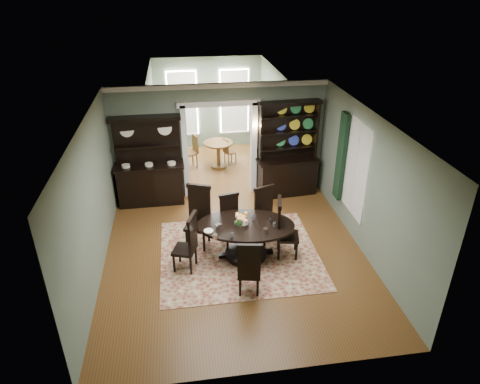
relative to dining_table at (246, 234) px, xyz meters
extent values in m
cube|color=brown|center=(-0.22, 0.01, -0.56)|extent=(5.50, 6.00, 0.01)
cube|color=white|center=(-0.22, 0.01, 2.45)|extent=(5.50, 6.00, 0.01)
cube|color=slate|center=(-2.97, 0.01, 0.95)|extent=(0.01, 6.00, 3.00)
cube|color=slate|center=(2.53, 0.01, 0.95)|extent=(0.01, 6.00, 3.00)
cube|color=slate|center=(-0.22, -2.99, 0.95)|extent=(5.50, 0.01, 3.00)
cube|color=slate|center=(-2.04, 3.01, 0.95)|extent=(1.85, 0.01, 3.00)
cube|color=slate|center=(1.61, 3.01, 0.95)|extent=(1.85, 0.01, 3.00)
cube|color=slate|center=(-0.22, 3.01, 2.20)|extent=(1.80, 0.01, 0.50)
cube|color=silver|center=(-0.22, 2.96, 2.39)|extent=(5.50, 0.10, 0.12)
cube|color=brown|center=(-0.22, 4.76, -0.56)|extent=(3.50, 3.50, 0.01)
cube|color=white|center=(-0.22, 4.76, 2.45)|extent=(3.50, 3.50, 0.01)
cube|color=slate|center=(-1.97, 4.76, 0.95)|extent=(0.01, 3.50, 3.00)
cube|color=slate|center=(1.53, 4.76, 0.95)|extent=(0.01, 3.50, 3.00)
cube|color=slate|center=(-0.22, 6.51, 0.95)|extent=(3.50, 0.01, 3.00)
cube|color=silver|center=(-1.07, 6.46, 1.00)|extent=(1.05, 0.06, 2.20)
cube|color=silver|center=(0.63, 6.46, 1.00)|extent=(1.05, 0.06, 2.20)
cube|color=silver|center=(-1.12, 3.01, 0.70)|extent=(0.14, 0.25, 2.50)
cube|color=silver|center=(0.68, 3.01, 0.70)|extent=(0.14, 0.25, 2.50)
cube|color=silver|center=(-0.22, 3.01, 1.95)|extent=(2.08, 0.25, 0.14)
cube|color=white|center=(2.52, 0.61, 1.05)|extent=(0.02, 1.10, 2.00)
cube|color=silver|center=(2.51, 0.61, 1.05)|extent=(0.01, 1.22, 2.12)
cube|color=black|center=(2.43, 1.29, 1.05)|extent=(0.10, 0.35, 2.10)
cube|color=#BC7E32|center=(0.73, 2.93, 1.30)|extent=(0.08, 0.05, 0.18)
sphere|color=#FFD88C|center=(0.63, 2.78, 1.38)|extent=(0.07, 0.07, 0.07)
sphere|color=#FFD88C|center=(0.83, 2.78, 1.38)|extent=(0.07, 0.07, 0.07)
cube|color=maroon|center=(-0.13, 0.08, -0.54)|extent=(3.35, 2.99, 0.01)
ellipsoid|color=black|center=(0.00, 0.00, 0.21)|extent=(2.19, 1.58, 0.05)
cylinder|color=black|center=(0.00, 0.00, 0.18)|extent=(2.14, 2.14, 0.03)
cylinder|color=black|center=(0.00, 0.00, -0.15)|extent=(0.25, 0.25, 0.70)
cylinder|color=black|center=(0.00, 0.00, -0.50)|extent=(0.89, 0.89, 0.11)
cylinder|color=white|center=(-0.09, 0.01, 0.27)|extent=(0.30, 0.30, 0.05)
cube|color=black|center=(-0.98, 0.55, -0.05)|extent=(0.63, 0.62, 0.06)
cube|color=black|center=(-0.90, 0.75, 0.38)|extent=(0.48, 0.23, 0.84)
cube|color=black|center=(-0.90, 0.75, 0.81)|extent=(0.53, 0.26, 0.09)
cylinder|color=black|center=(-1.23, 0.43, -0.30)|extent=(0.05, 0.05, 0.50)
cylinder|color=black|center=(-0.87, 0.30, -0.30)|extent=(0.05, 0.05, 0.50)
cylinder|color=black|center=(-1.09, 0.80, -0.30)|extent=(0.05, 0.05, 0.50)
cylinder|color=black|center=(-0.73, 0.66, -0.30)|extent=(0.05, 0.05, 0.50)
cube|color=black|center=(-0.23, 0.49, -0.13)|extent=(0.49, 0.48, 0.05)
cube|color=black|center=(-0.27, 0.66, 0.23)|extent=(0.42, 0.13, 0.71)
cube|color=black|center=(-0.27, 0.66, 0.59)|extent=(0.46, 0.16, 0.07)
cylinder|color=black|center=(-0.36, 0.29, -0.34)|extent=(0.05, 0.05, 0.42)
cylinder|color=black|center=(-0.04, 0.36, -0.34)|extent=(0.05, 0.05, 0.42)
cylinder|color=black|center=(-0.43, 0.61, -0.34)|extent=(0.05, 0.05, 0.42)
cylinder|color=black|center=(-0.11, 0.68, -0.34)|extent=(0.05, 0.05, 0.42)
cube|color=black|center=(0.57, 0.51, -0.10)|extent=(0.57, 0.56, 0.06)
cube|color=black|center=(0.50, 0.69, 0.30)|extent=(0.44, 0.20, 0.77)
cube|color=black|center=(0.50, 0.69, 0.69)|extent=(0.49, 0.23, 0.08)
cylinder|color=black|center=(0.46, 0.28, -0.32)|extent=(0.05, 0.05, 0.45)
cylinder|color=black|center=(0.80, 0.40, -0.32)|extent=(0.05, 0.05, 0.45)
cylinder|color=black|center=(0.34, 0.62, -0.32)|extent=(0.05, 0.05, 0.45)
cylinder|color=black|center=(0.68, 0.73, -0.32)|extent=(0.05, 0.05, 0.45)
cube|color=black|center=(-1.29, -0.23, -0.10)|extent=(0.56, 0.57, 0.06)
cube|color=black|center=(-1.11, -0.30, 0.29)|extent=(0.20, 0.44, 0.76)
cube|color=black|center=(-1.11, -0.30, 0.68)|extent=(0.23, 0.48, 0.08)
cylinder|color=black|center=(-1.40, -0.01, -0.33)|extent=(0.05, 0.05, 0.45)
cylinder|color=black|center=(-1.52, -0.34, -0.33)|extent=(0.05, 0.05, 0.45)
cylinder|color=black|center=(-1.07, -0.13, -0.33)|extent=(0.05, 0.05, 0.45)
cylinder|color=black|center=(-1.19, -0.46, -0.33)|extent=(0.05, 0.05, 0.45)
cube|color=black|center=(0.88, -0.09, -0.08)|extent=(0.54, 0.55, 0.06)
cube|color=black|center=(0.68, -0.05, 0.33)|extent=(0.15, 0.47, 0.80)
cube|color=black|center=(0.68, -0.05, 0.74)|extent=(0.18, 0.52, 0.08)
cylinder|color=black|center=(1.02, -0.31, -0.32)|extent=(0.05, 0.05, 0.47)
cylinder|color=black|center=(1.09, 0.05, -0.32)|extent=(0.05, 0.05, 0.47)
cylinder|color=black|center=(0.66, -0.24, -0.32)|extent=(0.05, 0.05, 0.47)
cylinder|color=black|center=(0.73, 0.12, -0.32)|extent=(0.05, 0.05, 0.47)
cube|color=black|center=(-0.12, -1.11, -0.13)|extent=(0.48, 0.47, 0.05)
cube|color=black|center=(-0.15, -1.29, 0.23)|extent=(0.42, 0.12, 0.71)
cube|color=black|center=(-0.15, -1.29, 0.60)|extent=(0.46, 0.14, 0.07)
cylinder|color=black|center=(0.07, -0.97, -0.34)|extent=(0.05, 0.05, 0.42)
cylinder|color=black|center=(-0.25, -0.92, -0.34)|extent=(0.05, 0.05, 0.42)
cylinder|color=black|center=(0.01, -1.30, -0.34)|extent=(0.05, 0.05, 0.42)
cylinder|color=black|center=(-0.31, -1.24, -0.34)|extent=(0.05, 0.05, 0.42)
cube|color=black|center=(-2.05, 2.71, -0.04)|extent=(1.65, 0.58, 1.02)
cube|color=black|center=(-2.05, 2.71, 0.49)|extent=(1.75, 0.64, 0.05)
cube|color=black|center=(-2.05, 2.93, 1.11)|extent=(1.64, 0.10, 1.21)
cube|color=black|center=(-2.05, 2.83, 0.99)|extent=(1.59, 0.31, 0.04)
cube|color=black|center=(-2.05, 2.81, 1.70)|extent=(1.75, 0.38, 0.08)
cube|color=black|center=(1.54, 2.69, -0.06)|extent=(1.56, 0.68, 0.97)
cube|color=black|center=(1.54, 2.69, 0.43)|extent=(1.67, 0.74, 0.04)
cube|color=black|center=(1.54, 2.90, 1.18)|extent=(1.51, 0.20, 1.47)
cube|color=black|center=(0.81, 2.80, 1.18)|extent=(0.08, 0.28, 1.51)
cube|color=black|center=(2.28, 2.80, 1.18)|extent=(0.08, 0.28, 1.51)
cube|color=black|center=(1.54, 2.78, 1.94)|extent=(1.65, 0.49, 0.09)
cube|color=black|center=(1.54, 2.80, 0.75)|extent=(1.53, 0.42, 0.03)
cube|color=black|center=(1.54, 2.80, 1.18)|extent=(1.53, 0.42, 0.03)
cube|color=black|center=(1.54, 2.80, 1.61)|extent=(1.53, 0.42, 0.03)
cylinder|color=brown|center=(-0.10, 4.68, 0.24)|extent=(0.88, 0.88, 0.04)
cylinder|color=brown|center=(-0.10, 4.68, -0.14)|extent=(0.11, 0.11, 0.77)
cylinder|color=brown|center=(-0.10, 4.68, -0.52)|extent=(0.48, 0.48, 0.07)
cylinder|color=brown|center=(-0.96, 4.76, -0.07)|extent=(0.43, 0.43, 0.04)
cube|color=brown|center=(-0.78, 4.83, 0.20)|extent=(0.18, 0.37, 0.53)
cylinder|color=brown|center=(-1.16, 4.84, -0.31)|extent=(0.04, 0.04, 0.48)
cylinder|color=brown|center=(-1.04, 4.56, -0.31)|extent=(0.04, 0.04, 0.48)
cylinder|color=brown|center=(-0.88, 4.95, -0.31)|extent=(0.04, 0.04, 0.48)
cylinder|color=brown|center=(-0.77, 4.68, -0.31)|extent=(0.04, 0.04, 0.48)
cylinder|color=brown|center=(0.28, 4.86, -0.15)|extent=(0.36, 0.36, 0.04)
cube|color=brown|center=(0.14, 4.79, 0.08)|extent=(0.16, 0.31, 0.45)
cylinder|color=brown|center=(0.45, 4.80, -0.35)|extent=(0.03, 0.03, 0.40)
cylinder|color=brown|center=(0.35, 5.03, -0.35)|extent=(0.03, 0.03, 0.40)
cylinder|color=brown|center=(0.22, 4.69, -0.35)|extent=(0.03, 0.03, 0.40)
cylinder|color=brown|center=(0.12, 4.92, -0.35)|extent=(0.03, 0.03, 0.40)
camera|label=1|loc=(-1.22, -7.38, 4.92)|focal=32.00mm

